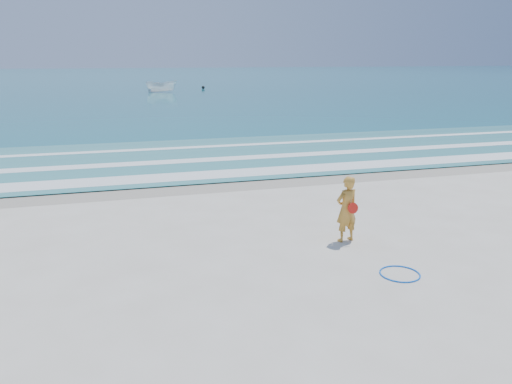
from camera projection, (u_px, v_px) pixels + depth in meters
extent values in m
plane|color=silver|center=(298.00, 294.00, 9.75)|extent=(400.00, 400.00, 0.00)
cube|color=#B2A893|center=(211.00, 184.00, 18.10)|extent=(400.00, 2.40, 0.00)
cube|color=#19727F|center=(126.00, 78.00, 107.17)|extent=(400.00, 190.00, 0.04)
cube|color=#59B7AD|center=(190.00, 157.00, 22.72)|extent=(400.00, 10.00, 0.01)
cube|color=white|center=(204.00, 175.00, 19.29)|extent=(400.00, 1.40, 0.01)
cube|color=white|center=(193.00, 160.00, 21.98)|extent=(400.00, 0.90, 0.01)
cube|color=white|center=(183.00, 148.00, 25.04)|extent=(400.00, 0.60, 0.01)
torus|color=blue|center=(400.00, 274.00, 10.62)|extent=(0.92, 0.92, 0.03)
imported|color=white|center=(162.00, 86.00, 63.71)|extent=(4.08, 2.01, 1.51)
sphere|color=black|center=(203.00, 87.00, 70.30)|extent=(0.44, 0.44, 0.44)
imported|color=#C5872E|center=(347.00, 209.00, 12.34)|extent=(0.68, 0.52, 1.67)
cylinder|color=red|center=(353.00, 208.00, 12.18)|extent=(0.27, 0.08, 0.27)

